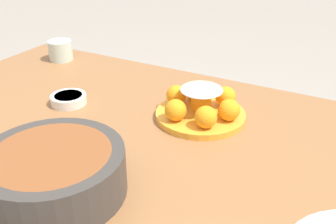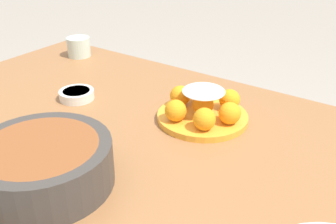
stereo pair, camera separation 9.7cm
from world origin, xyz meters
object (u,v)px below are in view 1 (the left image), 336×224
sauce_bowl (69,99)px  cup_near (60,50)px  dining_table (135,166)px  cake_plate (201,106)px  serving_bowl (54,172)px

sauce_bowl → cup_near: (0.27, -0.26, 0.02)m
dining_table → sauce_bowl: size_ratio=14.25×
dining_table → sauce_bowl: sauce_bowl is taller
dining_table → cake_plate: bearing=-124.0°
dining_table → serving_bowl: (0.01, 0.25, 0.14)m
serving_bowl → sauce_bowl: size_ratio=2.76×
sauce_bowl → cake_plate: bearing=-164.7°
dining_table → cup_near: 0.62m
dining_table → serving_bowl: size_ratio=5.16×
cake_plate → cup_near: cake_plate is taller
dining_table → serving_bowl: 0.29m
sauce_bowl → cup_near: size_ratio=1.18×
cake_plate → serving_bowl: 0.43m
dining_table → cup_near: bearing=-32.1°
cake_plate → serving_bowl: size_ratio=0.86×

